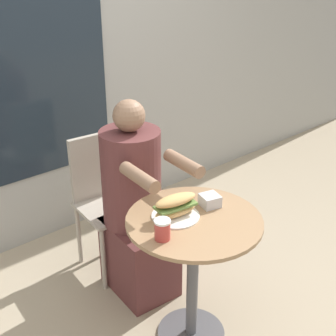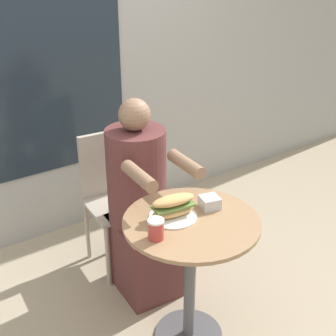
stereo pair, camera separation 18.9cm
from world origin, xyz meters
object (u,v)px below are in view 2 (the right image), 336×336
Objects in this scene: diner_chair at (113,187)px; sandwich_on_plate at (173,208)px; cafe_table at (191,255)px; drink_cup at (156,229)px; seated_diner at (140,212)px.

diner_chair reaches higher than sandwich_on_plate.
sandwich_on_plate is (-0.05, 0.07, 0.25)m from cafe_table.
diner_chair is at bearing 87.20° from cafe_table.
cafe_table is at bearing -54.04° from sandwich_on_plate.
diner_chair is at bearing 83.05° from sandwich_on_plate.
diner_chair is at bearing 73.44° from drink_cup.
seated_diner is 0.66m from drink_cup.
sandwich_on_plate reaches higher than drink_cup.
seated_diner reaches higher than diner_chair.
drink_cup is (-0.26, -0.89, 0.26)m from diner_chair.
seated_diner is 12.23× the size of drink_cup.
sandwich_on_plate is (-0.09, -0.44, 0.27)m from seated_diner.
diner_chair reaches higher than cafe_table.
cafe_table is 0.62× the size of seated_diner.
diner_chair is 3.73× the size of sandwich_on_plate.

